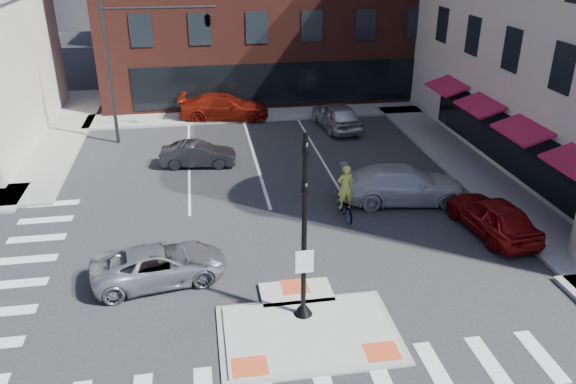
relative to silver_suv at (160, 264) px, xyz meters
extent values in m
plane|color=#28282B|center=(4.50, -3.22, -0.64)|extent=(120.00, 120.00, 0.00)
cube|color=gray|center=(4.50, -3.72, -0.61)|extent=(5.40, 3.60, 0.06)
cube|color=#A8A8A3|center=(4.50, -3.72, -0.58)|extent=(5.00, 3.20, 0.12)
cube|color=#A8A8A3|center=(4.50, -1.62, -0.58)|extent=(2.40, 1.40, 0.12)
cube|color=#DF4D27|center=(2.60, -4.92, -0.52)|extent=(1.00, 0.80, 0.01)
cube|color=#DF4D27|center=(6.40, -4.92, -0.52)|extent=(1.00, 0.80, 0.01)
cube|color=#DF4D27|center=(4.50, -1.32, -0.52)|extent=(0.90, 0.90, 0.01)
cube|color=gray|center=(-6.50, 16.78, -0.57)|extent=(3.00, 20.00, 0.15)
cube|color=gray|center=(15.30, 6.78, -0.57)|extent=(3.00, 24.00, 0.15)
cube|color=gray|center=(7.50, 18.78, -0.57)|extent=(26.00, 3.00, 0.15)
cube|color=black|center=(7.50, 19.78, 1.16)|extent=(20.00, 0.12, 2.80)
cube|color=black|center=(16.50, 6.78, 1.06)|extent=(0.12, 16.00, 2.60)
cube|color=#C41A47|center=(15.80, 6.78, 2.41)|extent=(1.46, 3.00, 0.58)
cube|color=#C41A47|center=(15.80, 12.78, 2.41)|extent=(1.46, 3.00, 0.58)
cone|color=black|center=(4.50, -2.82, -0.30)|extent=(0.60, 0.60, 0.45)
cylinder|color=black|center=(4.50, -2.82, 2.56)|extent=(0.16, 0.16, 5.80)
cube|color=white|center=(4.50, -2.94, 1.46)|extent=(0.55, 0.04, 0.75)
imported|color=black|center=(4.50, -2.82, 4.66)|extent=(0.18, 0.22, 1.10)
imported|color=black|center=(4.50, -2.82, 3.46)|extent=(0.18, 0.22, 1.10)
cylinder|color=black|center=(-3.00, 14.78, 3.36)|extent=(0.20, 0.20, 8.00)
cylinder|color=black|center=(0.00, 14.78, 6.76)|extent=(6.00, 0.14, 0.14)
imported|color=black|center=(2.50, 14.78, 6.16)|extent=(0.48, 2.24, 0.90)
imported|color=#ABAEB3|center=(0.00, 0.00, 0.00)|extent=(4.89, 2.83, 1.28)
imported|color=maroon|center=(12.98, 1.29, 0.13)|extent=(2.38, 4.74, 1.55)
imported|color=silver|center=(10.50, 4.74, 0.17)|extent=(5.85, 2.93, 1.63)
imported|color=#232428|center=(1.50, 10.46, -0.01)|extent=(3.95, 1.75, 1.26)
imported|color=silver|center=(10.02, 15.27, 0.18)|extent=(2.53, 5.05, 1.65)
imported|color=maroon|center=(3.31, 18.28, 0.18)|extent=(5.90, 2.92, 1.65)
imported|color=#3F3F44|center=(7.50, 3.60, -0.14)|extent=(0.77, 1.95, 1.01)
imported|color=#B9CA47|center=(7.50, 3.60, 0.77)|extent=(0.73, 0.50, 1.92)
camera|label=1|loc=(1.69, -16.97, 10.39)|focal=35.00mm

